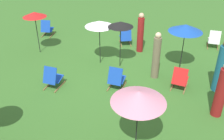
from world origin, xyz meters
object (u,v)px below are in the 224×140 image
umbrella_2 (121,24)px  umbrella_4 (99,24)px  deckchair_9 (53,78)px  person_3 (221,91)px  person_2 (221,68)px  umbrella_5 (186,28)px  person_1 (156,57)px  deckchair_4 (214,40)px  deckchair_5 (47,29)px  umbrella_1 (34,15)px  deckchair_7 (126,37)px  person_0 (140,33)px  umbrella_3 (139,97)px  deckchair_2 (116,79)px  deckchair_1 (180,79)px

umbrella_2 → umbrella_4: bearing=-10.9°
deckchair_9 → person_3: person_3 is taller
person_2 → person_3: person_2 is taller
umbrella_5 → person_1: (0.99, 0.73, -0.87)m
deckchair_4 → deckchair_9: size_ratio=1.00×
deckchair_5 → umbrella_1: umbrella_1 is taller
umbrella_4 → umbrella_5: 3.21m
deckchair_7 → deckchair_5: bearing=-22.3°
umbrella_1 → deckchair_7: bearing=-159.5°
person_2 → person_3: 1.40m
umbrella_2 → person_0: size_ratio=1.06×
person_0 → person_1: bearing=-169.9°
deckchair_4 → deckchair_7: (4.04, 0.25, 0.00)m
person_0 → person_1: (-0.67, 2.15, 0.00)m
umbrella_1 → umbrella_4: (-2.85, 0.58, -0.05)m
umbrella_4 → person_3: (-4.06, 2.75, -0.83)m
umbrella_3 → deckchair_7: bearing=-82.2°
umbrella_2 → umbrella_3: (-0.91, 4.41, -0.04)m
deckchair_7 → person_2: size_ratio=0.46×
deckchair_2 → umbrella_4: umbrella_4 is taller
deckchair_4 → deckchair_7: size_ratio=0.97×
person_2 → umbrella_5: bearing=-20.7°
deckchair_1 → umbrella_2: 2.93m
deckchair_1 → umbrella_2: bearing=-13.9°
umbrella_1 → umbrella_5: 6.10m
umbrella_4 → person_1: size_ratio=1.01×
umbrella_1 → umbrella_4: bearing=168.5°
deckchair_4 → umbrella_5: (1.68, 2.31, 1.35)m
deckchair_9 → umbrella_2: 3.15m
deckchair_1 → deckchair_7: (2.22, -3.43, 0.00)m
deckchair_5 → umbrella_4: (-3.21, 2.48, 1.31)m
person_2 → deckchair_2: bearing=34.5°
deckchair_9 → person_0: size_ratio=0.48×
deckchair_1 → deckchair_2: bearing=23.9°
person_0 → person_2: bearing=-141.4°
person_0 → person_2: size_ratio=0.95×
umbrella_1 → person_1: 5.33m
umbrella_1 → person_0: bearing=-170.3°
person_1 → deckchair_9: bearing=148.4°
umbrella_1 → person_0: size_ratio=1.04×
deckchair_5 → deckchair_7: bearing=171.8°
umbrella_2 → deckchair_1: bearing=149.8°
umbrella_1 → person_3: size_ratio=1.03×
umbrella_3 → person_0: 5.97m
umbrella_5 → umbrella_1: bearing=-6.3°
deckchair_5 → person_3: 8.97m
umbrella_1 → person_3: 7.72m
deckchair_2 → deckchair_4: size_ratio=1.01×
deckchair_2 → deckchair_5: bearing=-33.9°
deckchair_5 → umbrella_2: umbrella_2 is taller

